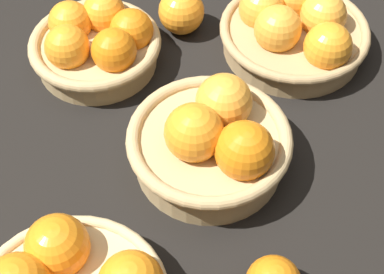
{
  "coord_description": "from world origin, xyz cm",
  "views": [
    {
      "loc": [
        -48.86,
        8.09,
        71.25
      ],
      "look_at": [
        1.72,
        3.62,
        7.0
      ],
      "focal_mm": 54.41,
      "sensor_mm": 36.0,
      "label": 1
    }
  ],
  "objects": [
    {
      "name": "basket_near_right",
      "position": [
        22.71,
        -15.25,
        7.14
      ],
      "size": [
        24.78,
        24.78,
        10.32
      ],
      "color": "tan",
      "rests_on": "market_tray"
    },
    {
      "name": "basket_far_right",
      "position": [
        22.3,
        17.27,
        7.19
      ],
      "size": [
        21.41,
        21.41,
        9.84
      ],
      "color": "tan",
      "rests_on": "market_tray"
    },
    {
      "name": "loose_orange_back_gap",
      "position": [
        29.1,
        3.03,
        6.94
      ],
      "size": [
        7.88,
        7.88,
        7.88
      ],
      "primitive_type": "sphere",
      "color": "orange",
      "rests_on": "market_tray"
    },
    {
      "name": "market_tray",
      "position": [
        0.0,
        0.0,
        1.5
      ],
      "size": [
        84.0,
        72.0,
        3.0
      ],
      "primitive_type": "cube",
      "color": "black",
      "rests_on": "ground"
    },
    {
      "name": "basket_center",
      "position": [
        -0.24,
        0.94,
        8.01
      ],
      "size": [
        23.01,
        23.01,
        12.43
      ],
      "color": "tan",
      "rests_on": "market_tray"
    }
  ]
}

